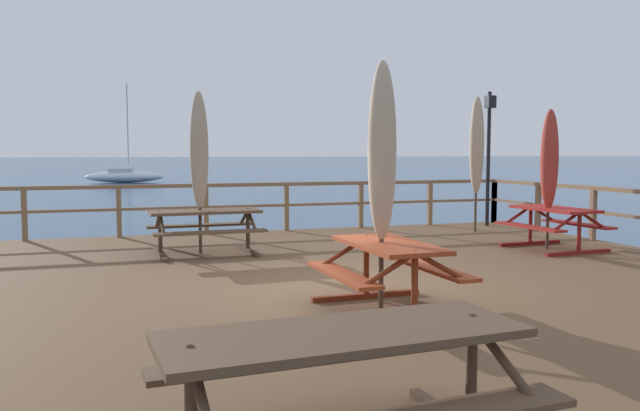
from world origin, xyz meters
name	(u,v)px	position (x,y,z in m)	size (l,w,h in m)	color
ground_plane	(342,334)	(0.00, 0.00, 0.00)	(600.00, 600.00, 0.00)	navy
wooden_deck	(342,310)	(0.00, 0.00, 0.32)	(12.93, 12.55, 0.64)	brown
railing_waterside_far	(247,198)	(0.00, 6.12, 1.39)	(12.73, 0.10, 1.09)	brown
picnic_table_mid_left	(389,262)	(0.05, -1.36, 1.19)	(1.44, 1.64, 0.78)	#993819
picnic_table_back_right	(205,222)	(-1.32, 3.34, 1.20)	(1.93, 1.46, 0.78)	brown
picnic_table_front_left	(344,365)	(-1.66, -4.55, 1.20)	(2.18, 1.52, 0.78)	brown
picnic_table_front_right	(554,219)	(4.79, 1.87, 1.19)	(1.51, 1.70, 0.78)	maroon
patio_umbrella_tall_front	(382,152)	(-0.01, -1.30, 2.41)	(0.32, 0.32, 2.78)	#4C3828
patio_umbrella_tall_back_left	(199,151)	(-1.40, 3.36, 2.43)	(0.32, 0.32, 2.82)	#4C3828
patio_umbrella_short_front	(477,146)	(4.85, 4.61, 2.54)	(0.32, 0.32, 2.99)	#4C3828
patio_umbrella_tall_mid_right	(549,160)	(4.71, 1.95, 2.26)	(0.32, 0.32, 2.55)	#4C3828
lamp_post_hooked	(489,138)	(5.67, 5.40, 2.75)	(0.43, 0.62, 3.20)	black
sailboat_distant	(125,176)	(-1.63, 45.38, 0.51)	(6.13, 2.24, 7.72)	silver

